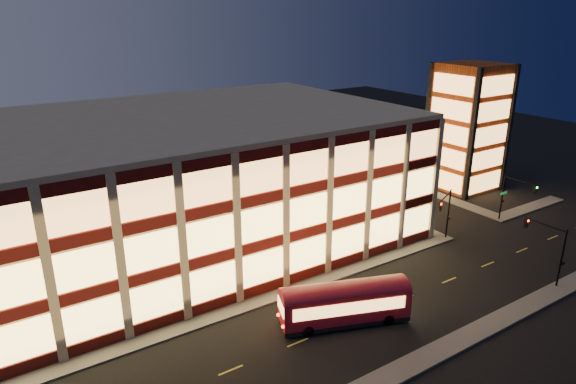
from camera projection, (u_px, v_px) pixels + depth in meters
ground at (278, 301)px, 46.52m from camera, size 200.00×200.00×0.00m
sidewalk_office_south at (244, 306)px, 45.71m from camera, size 54.00×2.00×0.15m
sidewalk_office_east at (351, 198)px, 71.82m from camera, size 2.00×30.00×0.15m
sidewalk_tower_south at (528, 208)px, 68.12m from camera, size 14.00×2.00×0.15m
sidewalk_tower_west at (407, 184)px, 77.55m from camera, size 2.00×30.00×0.15m
sidewalk_near at (377, 383)px, 36.29m from camera, size 100.00×2.00×0.15m
office_building at (172, 182)px, 55.83m from camera, size 50.45×30.45×14.50m
stair_tower at (467, 127)px, 73.70m from camera, size 8.60×8.60×18.00m
traffic_signal_far at (445, 209)px, 56.90m from camera, size 3.79×1.87×6.00m
traffic_signal_right at (514, 192)px, 62.11m from camera, size 1.20×4.37×6.00m
traffic_signal_near at (549, 242)px, 48.72m from camera, size 0.32×4.45×6.00m
trolley_bus at (345, 301)px, 42.75m from camera, size 11.13×6.35×3.68m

